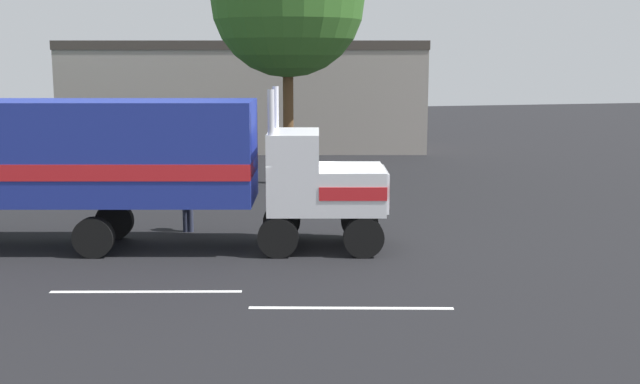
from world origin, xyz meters
name	(u,v)px	position (x,y,z in m)	size (l,w,h in m)	color
ground_plane	(297,246)	(0.00, 0.00, 0.00)	(120.00, 120.00, 0.00)	black
lane_stripe_near	(146,292)	(-4.30, -3.50, 0.01)	(4.40, 0.16, 0.01)	silver
lane_stripe_mid	(351,308)	(-0.05, -5.77, 0.01)	(4.40, 0.16, 0.01)	silver
semi_truck	(105,159)	(-5.19, 1.09, 2.52)	(14.34, 5.86, 4.50)	silver
person_bystander	(188,203)	(-2.85, 2.67, 0.89)	(0.37, 0.47, 1.63)	#2D3347
parked_bus	(66,134)	(-7.15, 14.16, 2.07)	(11.29, 4.72, 3.40)	#1E5999
tree_center	(287,0)	(2.04, 11.06, 7.63)	(6.33, 6.33, 10.81)	brown
building_backdrop	(246,92)	(2.23, 24.27, 3.32)	(21.35, 10.79, 6.21)	#9E938C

